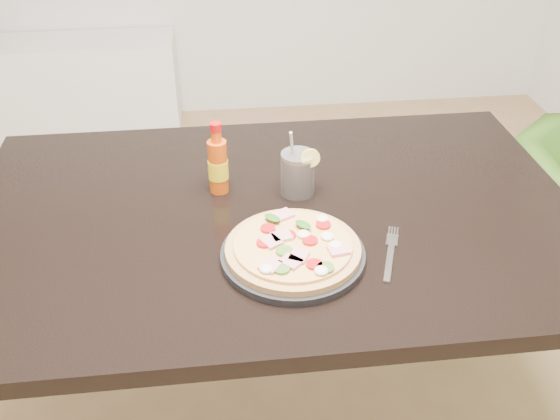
{
  "coord_description": "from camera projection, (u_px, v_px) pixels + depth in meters",
  "views": [
    {
      "loc": [
        0.08,
        -1.11,
        1.55
      ],
      "look_at": [
        0.2,
        -0.06,
        0.83
      ],
      "focal_mm": 40.0,
      "sensor_mm": 36.0,
      "label": 1
    }
  ],
  "objects": [
    {
      "name": "dining_table",
      "position": [
        274.0,
        239.0,
        1.47
      ],
      "size": [
        1.4,
        0.9,
        0.75
      ],
      "color": "black",
      "rests_on": "ground"
    },
    {
      "name": "plate",
      "position": [
        293.0,
        255.0,
        1.28
      ],
      "size": [
        0.3,
        0.3,
        0.02
      ],
      "primitive_type": "cylinder",
      "color": "black",
      "rests_on": "dining_table"
    },
    {
      "name": "pizza",
      "position": [
        294.0,
        248.0,
        1.26
      ],
      "size": [
        0.28,
        0.28,
        0.03
      ],
      "color": "tan",
      "rests_on": "plate"
    },
    {
      "name": "hot_sauce_bottle",
      "position": [
        218.0,
        165.0,
        1.46
      ],
      "size": [
        0.06,
        0.06,
        0.18
      ],
      "rotation": [
        0.0,
        0.0,
        -0.39
      ],
      "color": "#CB4B0B",
      "rests_on": "dining_table"
    },
    {
      "name": "cola_cup",
      "position": [
        298.0,
        174.0,
        1.46
      ],
      "size": [
        0.09,
        0.08,
        0.17
      ],
      "rotation": [
        0.0,
        0.0,
        0.39
      ],
      "color": "black",
      "rests_on": "dining_table"
    },
    {
      "name": "fork",
      "position": [
        391.0,
        251.0,
        1.29
      ],
      "size": [
        0.08,
        0.18,
        0.0
      ],
      "rotation": [
        0.0,
        0.0,
        -0.34
      ],
      "color": "silver",
      "rests_on": "dining_table"
    },
    {
      "name": "media_console",
      "position": [
        42.0,
        89.0,
        3.26
      ],
      "size": [
        1.4,
        0.34,
        0.5
      ],
      "primitive_type": "cube",
      "color": "white",
      "rests_on": "ground"
    }
  ]
}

